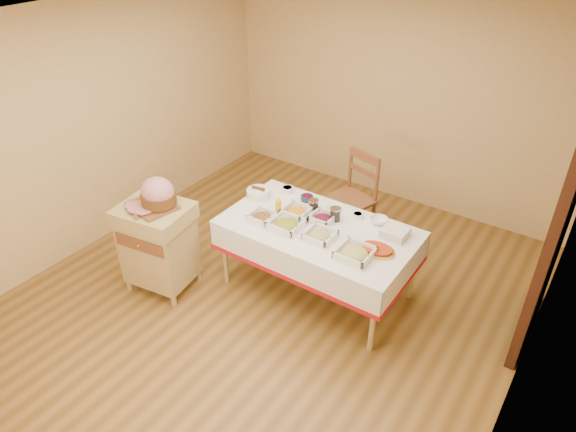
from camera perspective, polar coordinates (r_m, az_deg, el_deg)
The scene contains 23 objects.
room_shell at distance 4.47m, azimuth -1.71°, elevation 4.01°, with size 5.00×5.00×5.00m.
doorway at distance 4.68m, azimuth 27.99°, elevation -1.45°, with size 0.09×1.10×2.20m.
dining_table at distance 4.91m, azimuth 3.32°, elevation -2.77°, with size 1.82×1.02×0.76m.
butcher_cart at distance 5.16m, azimuth -14.20°, elevation -2.84°, with size 0.73×0.64×0.93m.
dining_chair at distance 5.75m, azimuth 7.14°, elevation 2.05°, with size 0.57×0.56×1.04m.
ham_on_board at distance 4.87m, azimuth -14.35°, elevation 2.26°, with size 0.46×0.44×0.30m.
serving_dish_a at distance 4.90m, azimuth -2.90°, elevation -0.09°, with size 0.23×0.23×0.10m.
serving_dish_b at distance 4.77m, azimuth -0.17°, elevation -0.95°, with size 0.28×0.28×0.12m.
serving_dish_c at distance 4.64m, azimuth 3.57°, elevation -2.17°, with size 0.25×0.25×0.10m.
serving_dish_d at distance 4.45m, azimuth 7.44°, elevation -4.11°, with size 0.30×0.30×0.11m.
serving_dish_e at distance 4.96m, azimuth 0.95°, elevation 0.47°, with size 0.26×0.24×0.12m.
serving_dish_f at distance 4.89m, azimuth 3.89°, elevation -0.23°, with size 0.23×0.22×0.10m.
small_bowl_left at distance 5.35m, azimuth -0.06°, elevation 2.99°, with size 0.12×0.12×0.06m.
small_bowl_mid at distance 5.21m, azimuth 2.12°, elevation 2.03°, with size 0.13×0.13×0.05m.
small_bowl_right at distance 4.97m, azimuth 7.76°, elevation 0.06°, with size 0.10×0.10×0.05m.
bowl_white_imported at distance 5.08m, azimuth 5.12°, elevation 0.88°, with size 0.13×0.13×0.03m, color white.
bowl_small_imported at distance 4.93m, azimuth 10.08°, elevation -0.49°, with size 0.17×0.17×0.05m, color white.
preserve_jar_left at distance 5.02m, azimuth 2.86°, elevation 1.10°, with size 0.10×0.10×0.13m.
preserve_jar_right at distance 4.90m, azimuth 5.28°, elevation 0.14°, with size 0.10×0.10×0.13m.
mustard_bottle at distance 4.96m, azimuth -1.09°, elevation 1.07°, with size 0.06×0.06×0.19m.
bread_basket at distance 5.27m, azimuth -3.31°, elevation 2.56°, with size 0.24×0.24×0.11m.
plate_stack at distance 4.76m, azimuth 11.81°, elevation -1.81°, with size 0.22×0.22×0.08m.
brass_platter at distance 4.55m, azimuth 9.87°, elevation -3.70°, with size 0.32×0.23×0.04m.
Camera 1 is at (2.33, -3.16, 3.43)m, focal length 32.00 mm.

